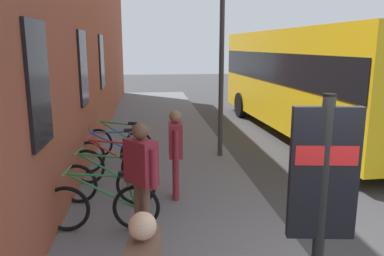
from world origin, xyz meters
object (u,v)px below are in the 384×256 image
object	(u,v)px
bicycle_leaning_wall	(102,206)
bicycle_far_end	(107,183)
pedestrian_by_facade	(141,170)
bicycle_mid_rack	(119,143)
city_bus	(307,76)
bicycle_under_window	(113,154)
bicycle_beside_lamp	(113,166)
street_lamp	(222,27)
pedestrian_crossing_street	(176,145)
transit_info_sign	(322,192)

from	to	relation	value
bicycle_leaning_wall	bicycle_far_end	world-z (taller)	same
bicycle_far_end	pedestrian_by_facade	xyz separation A→B (m)	(-1.32, -0.63, 0.66)
bicycle_mid_rack	city_bus	world-z (taller)	city_bus
bicycle_far_end	city_bus	xyz separation A→B (m)	(5.35, -5.85, 1.41)
bicycle_far_end	bicycle_under_window	bearing A→B (deg)	1.61
pedestrian_by_facade	bicycle_beside_lamp	bearing A→B (deg)	14.74
pedestrian_by_facade	street_lamp	world-z (taller)	street_lamp
pedestrian_by_facade	street_lamp	bearing A→B (deg)	-25.07
bicycle_under_window	pedestrian_crossing_street	bearing A→B (deg)	-144.16
bicycle_under_window	transit_info_sign	world-z (taller)	transit_info_sign
bicycle_under_window	transit_info_sign	distance (m)	6.16
bicycle_under_window	bicycle_leaning_wall	bearing A→B (deg)	-178.48
street_lamp	transit_info_sign	bearing A→B (deg)	176.41
transit_info_sign	pedestrian_crossing_street	size ratio (longest dim) A/B	1.46
bicycle_far_end	pedestrian_by_facade	bearing A→B (deg)	-154.40
bicycle_far_end	transit_info_sign	bearing A→B (deg)	-150.02
bicycle_mid_rack	city_bus	bearing A→B (deg)	-67.05
pedestrian_crossing_street	street_lamp	world-z (taller)	street_lamp
pedestrian_crossing_street	street_lamp	xyz separation A→B (m)	(2.66, -1.33, 2.18)
bicycle_under_window	transit_info_sign	size ratio (longest dim) A/B	0.72
bicycle_leaning_wall	bicycle_beside_lamp	world-z (taller)	same
bicycle_leaning_wall	pedestrian_by_facade	distance (m)	0.95
bicycle_leaning_wall	city_bus	world-z (taller)	city_bus
bicycle_leaning_wall	street_lamp	bearing A→B (deg)	-33.68
bicycle_leaning_wall	transit_info_sign	size ratio (longest dim) A/B	0.74
bicycle_far_end	bicycle_beside_lamp	size ratio (longest dim) A/B	1.00
pedestrian_by_facade	pedestrian_crossing_street	world-z (taller)	pedestrian_by_facade
city_bus	pedestrian_by_facade	world-z (taller)	city_bus
bicycle_under_window	pedestrian_by_facade	xyz separation A→B (m)	(-3.22, -0.69, 0.66)
bicycle_leaning_wall	bicycle_beside_lamp	distance (m)	1.99
transit_info_sign	street_lamp	distance (m)	6.71
transit_info_sign	pedestrian_crossing_street	xyz separation A→B (m)	(3.85, 0.92, -0.60)
bicycle_leaning_wall	city_bus	xyz separation A→B (m)	(6.36, -5.83, 1.41)
bicycle_beside_lamp	city_bus	bearing A→B (deg)	-53.14
bicycle_far_end	street_lamp	size ratio (longest dim) A/B	0.32
pedestrian_by_facade	pedestrian_crossing_street	xyz separation A→B (m)	(1.45, -0.59, -0.05)
bicycle_leaning_wall	pedestrian_crossing_street	xyz separation A→B (m)	(1.14, -1.20, 0.61)
bicycle_under_window	pedestrian_crossing_street	world-z (taller)	pedestrian_crossing_street
bicycle_under_window	pedestrian_by_facade	size ratio (longest dim) A/B	1.01
bicycle_leaning_wall	street_lamp	world-z (taller)	street_lamp
city_bus	street_lamp	size ratio (longest dim) A/B	1.96
transit_info_sign	bicycle_far_end	bearing A→B (deg)	29.98
bicycle_mid_rack	city_bus	distance (m)	6.50
bicycle_far_end	transit_info_sign	world-z (taller)	transit_info_sign
city_bus	street_lamp	xyz separation A→B (m)	(-2.56, 3.30, 1.39)
pedestrian_by_facade	pedestrian_crossing_street	bearing A→B (deg)	-22.20
bicycle_beside_lamp	city_bus	world-z (taller)	city_bus
transit_info_sign	pedestrian_crossing_street	distance (m)	4.00
bicycle_leaning_wall	bicycle_mid_rack	bearing A→B (deg)	0.16
bicycle_far_end	pedestrian_by_facade	distance (m)	1.61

